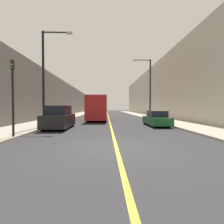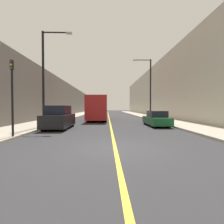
{
  "view_description": "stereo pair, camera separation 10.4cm",
  "coord_description": "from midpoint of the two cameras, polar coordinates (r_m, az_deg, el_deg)",
  "views": [
    {
      "loc": [
        -0.47,
        -7.66,
        1.82
      ],
      "look_at": [
        0.18,
        10.85,
        1.32
      ],
      "focal_mm": 28.0,
      "sensor_mm": 36.0,
      "label": 1
    },
    {
      "loc": [
        -0.36,
        -7.66,
        1.82
      ],
      "look_at": [
        0.18,
        10.85,
        1.32
      ],
      "focal_mm": 28.0,
      "sensor_mm": 36.0,
      "label": 2
    }
  ],
  "objects": [
    {
      "name": "street_lamp_left",
      "position": [
        16.48,
        -20.68,
        11.87
      ],
      "size": [
        2.61,
        0.24,
        8.22
      ],
      "color": "black",
      "rests_on": "sidewalk_left"
    },
    {
      "name": "traffic_light",
      "position": [
        11.5,
        -29.56,
        4.82
      ],
      "size": [
        0.16,
        0.18,
        4.36
      ],
      "color": "black",
      "rests_on": "sidewalk_left"
    },
    {
      "name": "building_row_left",
      "position": [
        39.24,
        -17.81,
        4.19
      ],
      "size": [
        4.0,
        72.0,
        7.38
      ],
      "primitive_type": "cube",
      "color": "#66605B",
      "rests_on": "ground"
    },
    {
      "name": "bus",
      "position": [
        25.34,
        -4.43,
        1.35
      ],
      "size": [
        2.53,
        11.23,
        3.25
      ],
      "color": "#AD1E1E",
      "rests_on": "ground"
    },
    {
      "name": "parked_suv_left",
      "position": [
        15.44,
        -16.79,
        -1.93
      ],
      "size": [
        1.94,
        4.55,
        1.96
      ],
      "color": "black",
      "rests_on": "ground"
    },
    {
      "name": "building_row_right",
      "position": [
        39.58,
        15.61,
        6.48
      ],
      "size": [
        4.0,
        72.0,
        10.55
      ],
      "primitive_type": "cube",
      "color": "#B7B2A3",
      "rests_on": "ground"
    },
    {
      "name": "street_lamp_right",
      "position": [
        25.76,
        12.13,
        8.47
      ],
      "size": [
        2.61,
        0.24,
        8.5
      ],
      "color": "black",
      "rests_on": "sidewalk_right"
    },
    {
      "name": "sidewalk_left",
      "position": [
        38.34,
        -12.22,
        -1.11
      ],
      "size": [
        3.71,
        72.0,
        0.15
      ],
      "primitive_type": "cube",
      "color": "#A89E8C",
      "rests_on": "ground"
    },
    {
      "name": "sidewalk_right",
      "position": [
        38.5,
        10.07,
        -1.09
      ],
      "size": [
        3.71,
        72.0,
        0.15
      ],
      "primitive_type": "cube",
      "color": "#A89E8C",
      "rests_on": "ground"
    },
    {
      "name": "ground_plane",
      "position": [
        7.88,
        1.42,
        -11.79
      ],
      "size": [
        200.0,
        200.0,
        0.0
      ],
      "primitive_type": "plane",
      "color": "#2D2D30"
    },
    {
      "name": "road_center_line",
      "position": [
        37.7,
        -1.05,
        -1.23
      ],
      "size": [
        0.16,
        72.0,
        0.01
      ],
      "primitive_type": "cube",
      "color": "gold",
      "rests_on": "ground"
    },
    {
      "name": "car_right_near",
      "position": [
        17.52,
        14.44,
        -2.27
      ],
      "size": [
        1.75,
        4.6,
        1.47
      ],
      "color": "#145128",
      "rests_on": "ground"
    }
  ]
}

